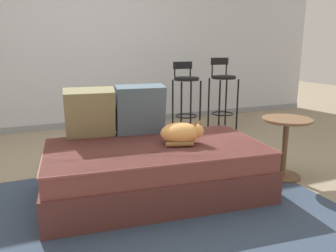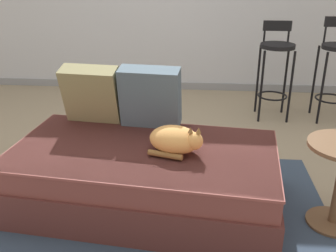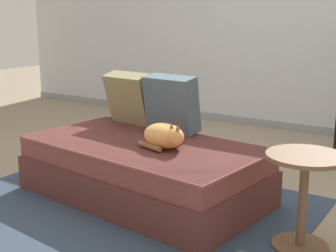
{
  "view_description": "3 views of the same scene",
  "coord_description": "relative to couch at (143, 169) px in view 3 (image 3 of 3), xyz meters",
  "views": [
    {
      "loc": [
        -0.88,
        -2.74,
        1.17
      ],
      "look_at": [
        0.15,
        -0.3,
        0.54
      ],
      "focal_mm": 35.0,
      "sensor_mm": 36.0,
      "label": 1
    },
    {
      "loc": [
        0.35,
        -2.66,
        1.54
      ],
      "look_at": [
        0.15,
        -0.3,
        0.54
      ],
      "focal_mm": 42.0,
      "sensor_mm": 36.0,
      "label": 2
    },
    {
      "loc": [
        1.93,
        -3.0,
        1.29
      ],
      "look_at": [
        0.15,
        -0.3,
        0.54
      ],
      "focal_mm": 50.0,
      "sensor_mm": 36.0,
      "label": 3
    }
  ],
  "objects": [
    {
      "name": "ground_plane",
      "position": [
        0.0,
        0.4,
        -0.21
      ],
      "size": [
        16.0,
        16.0,
        0.0
      ],
      "primitive_type": "plane",
      "color": "gray",
      "rests_on": "ground"
    },
    {
      "name": "wall_baseboard_trim",
      "position": [
        0.0,
        2.6,
        -0.17
      ],
      "size": [
        8.0,
        0.02,
        0.09
      ],
      "primitive_type": "cube",
      "color": "gray",
      "rests_on": "ground"
    },
    {
      "name": "throw_pillow_corner",
      "position": [
        -0.43,
        0.42,
        0.42
      ],
      "size": [
        0.44,
        0.29,
        0.44
      ],
      "color": "#847F56",
      "rests_on": "couch"
    },
    {
      "name": "cat",
      "position": [
        0.21,
        -0.04,
        0.29
      ],
      "size": [
        0.37,
        0.32,
        0.2
      ],
      "color": "tan",
      "rests_on": "couch"
    },
    {
      "name": "side_table",
      "position": [
        1.21,
        -0.13,
        0.15
      ],
      "size": [
        0.44,
        0.44,
        0.56
      ],
      "color": "brown",
      "rests_on": "ground"
    },
    {
      "name": "area_rug",
      "position": [
        0.0,
        -0.3,
        -0.21
      ],
      "size": [
        2.43,
        2.04,
        0.01
      ],
      "primitive_type": "cube",
      "color": "#334256",
      "rests_on": "ground"
    },
    {
      "name": "throw_pillow_middle",
      "position": [
        -0.0,
        0.37,
        0.43
      ],
      "size": [
        0.45,
        0.26,
        0.44
      ],
      "color": "#4C6070",
      "rests_on": "couch"
    },
    {
      "name": "couch",
      "position": [
        0.0,
        0.0,
        0.0
      ],
      "size": [
        1.82,
        1.12,
        0.42
      ],
      "color": "brown",
      "rests_on": "ground"
    },
    {
      "name": "wall_back_panel",
      "position": [
        0.0,
        2.65,
        1.09
      ],
      "size": [
        8.0,
        0.1,
        2.6
      ],
      "primitive_type": "cube",
      "color": "silver",
      "rests_on": "ground"
    }
  ]
}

